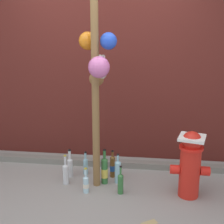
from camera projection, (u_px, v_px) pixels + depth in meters
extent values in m
plane|color=gray|center=(79.00, 209.00, 3.08)|extent=(14.00, 14.00, 0.00)
cube|color=#561E19|center=(101.00, 14.00, 3.98)|extent=(10.00, 0.20, 3.97)
cube|color=slate|center=(97.00, 162.00, 4.08)|extent=(8.00, 0.12, 0.08)
cylinder|color=olive|center=(95.00, 76.00, 3.23)|extent=(0.08, 0.08, 2.60)
sphere|color=#D66BB2|center=(99.00, 67.00, 3.04)|extent=(0.22, 0.22, 0.22)
sphere|color=blue|center=(108.00, 41.00, 3.16)|extent=(0.18, 0.18, 0.18)
sphere|color=orange|center=(88.00, 41.00, 3.29)|extent=(0.20, 0.20, 0.20)
sphere|color=brown|center=(97.00, 79.00, 3.37)|extent=(0.17, 0.17, 0.17)
sphere|color=brown|center=(96.00, 67.00, 3.33)|extent=(0.12, 0.12, 0.12)
sphere|color=brown|center=(93.00, 64.00, 3.33)|extent=(0.05, 0.05, 0.05)
sphere|color=brown|center=(100.00, 64.00, 3.32)|extent=(0.05, 0.05, 0.05)
sphere|color=brown|center=(96.00, 68.00, 3.28)|extent=(0.04, 0.04, 0.04)
sphere|color=silver|center=(99.00, 72.00, 3.34)|extent=(0.17, 0.17, 0.17)
sphere|color=silver|center=(99.00, 60.00, 3.31)|extent=(0.12, 0.12, 0.12)
sphere|color=silver|center=(96.00, 57.00, 3.30)|extent=(0.05, 0.05, 0.05)
sphere|color=silver|center=(103.00, 57.00, 3.29)|extent=(0.05, 0.05, 0.05)
sphere|color=#9D9992|center=(99.00, 61.00, 3.26)|extent=(0.04, 0.04, 0.04)
cylinder|color=red|center=(190.00, 173.00, 3.26)|extent=(0.22, 0.22, 0.55)
cylinder|color=red|center=(191.00, 147.00, 3.19)|extent=(0.26, 0.26, 0.03)
sphere|color=red|center=(192.00, 141.00, 3.17)|extent=(0.21, 0.21, 0.21)
cylinder|color=red|center=(175.00, 169.00, 3.28)|extent=(0.10, 0.10, 0.10)
cylinder|color=red|center=(205.00, 171.00, 3.24)|extent=(0.10, 0.10, 0.10)
cube|color=white|center=(192.00, 138.00, 3.16)|extent=(0.33, 0.33, 0.03)
cylinder|color=#B2DBEA|center=(86.00, 185.00, 3.38)|extent=(0.06, 0.06, 0.18)
cone|color=#B2DBEA|center=(85.00, 177.00, 3.35)|extent=(0.06, 0.06, 0.03)
cylinder|color=#B2DBEA|center=(85.00, 172.00, 3.34)|extent=(0.03, 0.03, 0.08)
cylinder|color=silver|center=(86.00, 186.00, 3.38)|extent=(0.07, 0.07, 0.05)
cylinder|color=gold|center=(85.00, 169.00, 3.32)|extent=(0.03, 0.03, 0.01)
cylinder|color=brown|center=(113.00, 167.00, 3.73)|extent=(0.06, 0.06, 0.26)
cone|color=brown|center=(113.00, 157.00, 3.69)|extent=(0.06, 0.06, 0.03)
cylinder|color=brown|center=(113.00, 154.00, 3.68)|extent=(0.03, 0.03, 0.05)
cylinder|color=#1E478C|center=(113.00, 168.00, 3.73)|extent=(0.06, 0.06, 0.07)
cylinder|color=black|center=(113.00, 151.00, 3.68)|extent=(0.03, 0.03, 0.01)
cylinder|color=#93CCE0|center=(86.00, 167.00, 3.81)|extent=(0.06, 0.06, 0.19)
cone|color=#93CCE0|center=(85.00, 159.00, 3.79)|extent=(0.06, 0.06, 0.02)
cylinder|color=#93CCE0|center=(85.00, 155.00, 3.77)|extent=(0.03, 0.03, 0.07)
cylinder|color=black|center=(85.00, 152.00, 3.76)|extent=(0.03, 0.03, 0.01)
cylinder|color=#337038|center=(121.00, 185.00, 3.35)|extent=(0.06, 0.06, 0.22)
cone|color=#337038|center=(121.00, 175.00, 3.32)|extent=(0.06, 0.06, 0.03)
cylinder|color=#337038|center=(121.00, 170.00, 3.31)|extent=(0.02, 0.02, 0.08)
cylinder|color=black|center=(121.00, 167.00, 3.29)|extent=(0.03, 0.03, 0.01)
cylinder|color=silver|center=(66.00, 175.00, 3.57)|extent=(0.07, 0.07, 0.23)
cone|color=silver|center=(65.00, 165.00, 3.53)|extent=(0.07, 0.07, 0.03)
cylinder|color=silver|center=(65.00, 160.00, 3.52)|extent=(0.03, 0.03, 0.10)
cylinder|color=gold|center=(65.00, 156.00, 3.50)|extent=(0.03, 0.03, 0.01)
cylinder|color=silver|center=(70.00, 168.00, 3.74)|extent=(0.07, 0.07, 0.22)
cone|color=silver|center=(70.00, 159.00, 3.71)|extent=(0.07, 0.07, 0.03)
cylinder|color=silver|center=(70.00, 154.00, 3.69)|extent=(0.03, 0.03, 0.09)
cylinder|color=black|center=(69.00, 150.00, 3.68)|extent=(0.04, 0.04, 0.01)
cylinder|color=#337038|center=(105.00, 172.00, 3.57)|extent=(0.08, 0.08, 0.30)
cone|color=#337038|center=(104.00, 159.00, 3.53)|extent=(0.08, 0.08, 0.03)
cylinder|color=#337038|center=(104.00, 154.00, 3.51)|extent=(0.03, 0.03, 0.09)
cylinder|color=#D8C64C|center=(105.00, 173.00, 3.57)|extent=(0.08, 0.08, 0.11)
cylinder|color=black|center=(104.00, 150.00, 3.50)|extent=(0.04, 0.04, 0.01)
cylinder|color=#93CCE0|center=(118.00, 172.00, 3.59)|extent=(0.08, 0.08, 0.26)
cone|color=#93CCE0|center=(118.00, 161.00, 3.55)|extent=(0.08, 0.08, 0.03)
cylinder|color=#93CCE0|center=(118.00, 158.00, 3.54)|extent=(0.03, 0.03, 0.07)
cylinder|color=black|center=(118.00, 155.00, 3.53)|extent=(0.03, 0.03, 0.01)
cube|color=tan|center=(149.00, 223.00, 2.85)|extent=(0.17, 0.15, 0.01)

